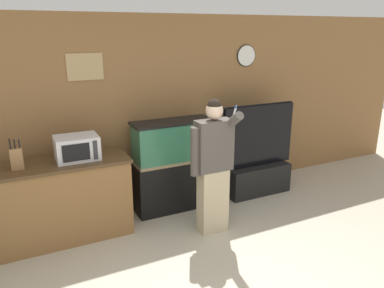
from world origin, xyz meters
name	(u,v)px	position (x,y,z in m)	size (l,w,h in m)	color
wall_back_paneled	(135,113)	(0.00, 2.64, 1.30)	(10.00, 0.08, 2.60)	olive
counter_island	(63,200)	(-1.11, 2.05, 0.48)	(1.56, 0.62, 0.96)	brown
microwave	(77,148)	(-0.89, 2.06, 1.09)	(0.48, 0.36, 0.28)	silver
knife_block	(17,158)	(-1.53, 2.01, 1.08)	(0.13, 0.09, 0.33)	olive
aquarium_on_stand	(173,165)	(0.37, 2.20, 0.62)	(1.09, 0.41, 1.25)	black
tv_on_stand	(257,168)	(1.70, 2.12, 0.40)	(1.20, 0.40, 1.37)	black
person_standing	(213,165)	(0.54, 1.41, 0.86)	(0.52, 0.39, 1.65)	#BCAD89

